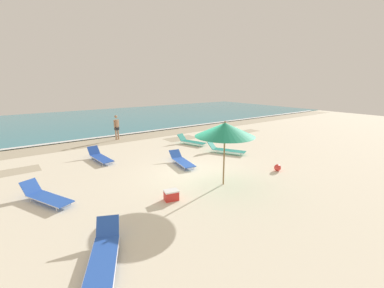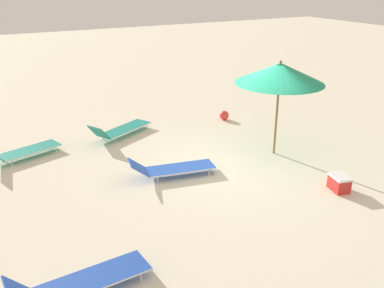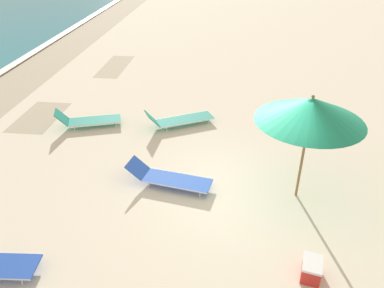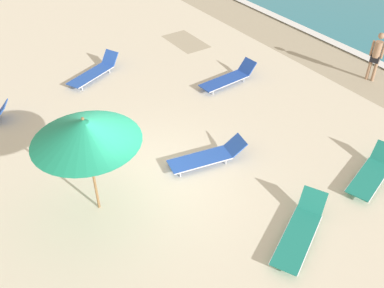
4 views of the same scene
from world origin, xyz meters
The scene contains 12 objects.
ground_plane centered at (0.00, 0.01, -0.08)m, with size 60.00×60.00×0.16m.
ocean_water centered at (0.00, 20.26, 0.03)m, with size 60.00×19.60×0.07m.
beach_umbrella centered at (0.06, -1.25, 2.27)m, with size 2.37×2.37×2.62m.
sun_lounger_under_umbrella centered at (3.05, 5.03, 0.22)m, with size 1.19×2.11×0.60m.
sun_lounger_beside_umbrella centered at (-2.97, 5.02, 0.22)m, with size 0.76×2.24×0.60m.
sun_lounger_near_water_left centered at (-5.36, -2.94, 0.22)m, with size 1.48×2.23×0.60m.
sun_lounger_near_water_right centered at (0.15, 1.89, 0.21)m, with size 1.00×2.22×0.52m.
sun_lounger_mid_beach_solo centered at (-6.00, 1.29, 0.22)m, with size 1.46×2.25×0.62m.
sun_lounger_mid_beach_pair_a centered at (3.41, 2.09, 0.22)m, with size 1.56×2.25×0.61m.
beachgoer_wading_adult centered at (-0.38, 9.35, 1.00)m, with size 0.43×0.27×1.76m.
beach_ball centered at (3.22, -1.60, 0.16)m, with size 0.32×0.32×0.32m.
cooler_box centered at (-2.41, -1.19, 0.19)m, with size 0.57×0.46×0.37m.
Camera 1 is at (-6.82, -8.36, 4.12)m, focal length 24.00 mm.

